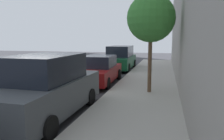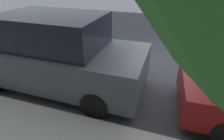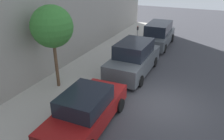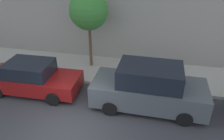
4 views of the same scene
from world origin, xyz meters
name	(u,v)px [view 3 (image 3 of 4)]	position (x,y,z in m)	size (l,w,h in m)	color
ground_plane	(160,104)	(0.00, 0.00, 0.00)	(60.00, 60.00, 0.00)	#38383D
sidewalk	(71,82)	(5.04, 0.00, 0.07)	(3.07, 32.00, 0.15)	#B2ADA3
parked_minivan_nearest	(158,35)	(2.29, -8.71, 0.92)	(2.02, 4.93, 1.90)	#4C5156
parked_suv_second	(134,59)	(2.33, -2.80, 0.93)	(2.08, 4.82, 1.98)	#4C5156
parked_sedan_third	(86,110)	(2.36, 2.71, 0.73)	(1.93, 4.55, 1.54)	maroon
parking_meter_near	(138,33)	(3.95, -8.30, 1.01)	(0.11, 0.15, 1.41)	#ADADB2
street_tree	(52,27)	(5.31, 0.70, 3.32)	(2.04, 2.04, 4.21)	brown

